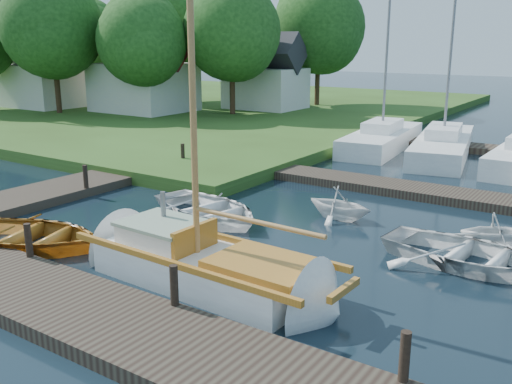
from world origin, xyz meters
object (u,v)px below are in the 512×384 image
Objects in this scene: mooring_post_5 at (183,153)px; tender_a at (208,206)px; mooring_post_2 at (174,285)px; tree_2 at (142,39)px; mooring_post_1 at (28,240)px; tree_6 at (1,35)px; tender_b at (340,201)px; marina_boat_1 at (443,144)px; tree_7 at (319,26)px; mooring_post_3 at (405,356)px; tree_1 at (53,26)px; mooring_post_4 at (86,177)px; tree_4 at (179,25)px; marina_boat_0 at (382,138)px; house_b at (45,75)px; tender_d at (497,227)px; house_a at (143,74)px; tree_3 at (232,30)px; dinghy at (27,231)px; tender_c at (469,249)px; sailboat at (210,270)px; tree_5 at (89,38)px; house_c at (266,79)px.

mooring_post_5 is 0.19× the size of tender_a.
tree_2 is at bearing 135.67° from mooring_post_2.
tree_2 is at bearing 63.55° from tender_a.
tree_6 reaches higher than mooring_post_1.
marina_boat_1 is at bearing 6.56° from tender_b.
marina_boat_1 is at bearing -42.89° from tree_7.
tree_1 is (-30.00, 17.05, 5.39)m from mooring_post_3.
mooring_post_1 is at bearing -51.34° from mooring_post_4.
tree_4 is (2.00, 10.00, 0.28)m from tree_1.
tree_7 is at bearing 100.86° from mooring_post_4.
mooring_post_5 is 10.35m from marina_boat_0.
tender_a is at bearing 156.85° from marina_boat_1.
house_b is at bearing 83.97° from marina_boat_0.
tree_7 is at bearing 113.50° from mooring_post_2.
tender_a is 8.03m from tender_d.
house_a is 16.22m from tree_6.
tree_6 reaches higher than mooring_post_2.
tree_3 is (-19.70, 15.28, 5.32)m from tender_d.
house_b is at bearing 34.96° from dinghy.
marina_boat_1 reaches higher than tender_c.
sailboat reaches higher than tender_b.
mooring_post_1 is 33.54m from tree_4.
mooring_post_1 is at bearing -42.86° from tree_5.
mooring_post_4 is at bearing 15.45° from dinghy.
house_c is (-7.00, 17.00, 1.88)m from mooring_post_5.
tender_d is at bearing -72.84° from dinghy.
tree_3 is at bearing 30.96° from tree_1.
house_c is at bearing 122.80° from sailboat.
mooring_post_1 is at bearing 100.53° from tender_d.
tender_c is (12.46, 0.88, -0.28)m from mooring_post_4.
mooring_post_1 is 4.39m from sailboat.
tree_3 is 8.96m from tree_4.
mooring_post_2 is at bearing -44.33° from house_a.
marina_boat_0 is at bearing -12.05° from tree_5.
mooring_post_3 is at bearing -29.61° from tree_1.
mooring_post_1 is 11.66m from tender_d.
house_c is (14.00, 8.00, -0.19)m from house_b.
mooring_post_5 is 6.92m from tender_a.
marina_boat_0 is (4.99, 9.07, -0.14)m from mooring_post_5.
tender_d is at bearing 55.02° from sailboat.
mooring_post_1 is 0.15× the size of house_c.
tree_5 is (-31.00, 6.07, 4.86)m from marina_boat_1.
mooring_post_5 is 12.90m from tender_d.
mooring_post_1 is 5.41m from tender_a.
tree_4 is 15.25m from tree_6.
tree_1 is 6.38m from tree_2.
marina_boat_1 reaches higher than tender_d.
tree_5 reaches higher than tree_2.
mooring_post_2 is 1.00× the size of mooring_post_4.
tree_7 is (-13.50, 31.05, 5.50)m from mooring_post_2.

